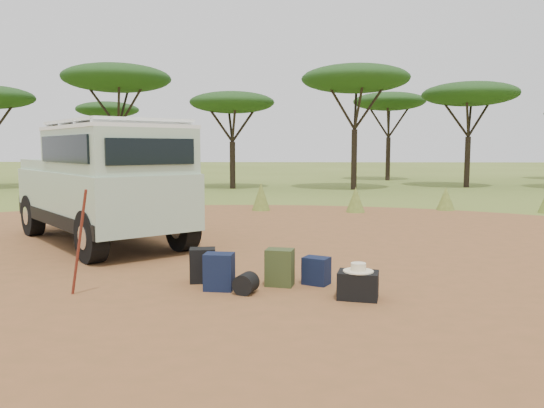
{
  "coord_description": "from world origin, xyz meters",
  "views": [
    {
      "loc": [
        1.05,
        -8.24,
        2.01
      ],
      "look_at": [
        0.66,
        1.32,
        1.0
      ],
      "focal_mm": 35.0,
      "sensor_mm": 36.0,
      "label": 1
    }
  ],
  "objects_px": {
    "walking_staff": "(79,244)",
    "backpack_navy": "(219,272)",
    "duffel_navy": "(316,271)",
    "hard_case": "(358,285)",
    "backpack_olive": "(280,268)",
    "safari_vehicle": "(104,186)",
    "backpack_black": "(203,265)"
  },
  "relations": [
    {
      "from": "walking_staff",
      "to": "backpack_navy",
      "type": "relative_size",
      "value": 2.91
    },
    {
      "from": "duffel_navy",
      "to": "hard_case",
      "type": "bearing_deg",
      "value": -28.46
    },
    {
      "from": "backpack_olive",
      "to": "safari_vehicle",
      "type": "bearing_deg",
      "value": 149.45
    },
    {
      "from": "backpack_black",
      "to": "backpack_olive",
      "type": "distance_m",
      "value": 1.17
    },
    {
      "from": "backpack_black",
      "to": "backpack_navy",
      "type": "height_order",
      "value": "backpack_navy"
    },
    {
      "from": "safari_vehicle",
      "to": "backpack_navy",
      "type": "xyz_separation_m",
      "value": [
        2.93,
        -3.59,
        -0.96
      ]
    },
    {
      "from": "backpack_black",
      "to": "duffel_navy",
      "type": "xyz_separation_m",
      "value": [
        1.7,
        -0.06,
        -0.05
      ]
    },
    {
      "from": "walking_staff",
      "to": "hard_case",
      "type": "height_order",
      "value": "walking_staff"
    },
    {
      "from": "backpack_black",
      "to": "duffel_navy",
      "type": "bearing_deg",
      "value": -10.88
    },
    {
      "from": "safari_vehicle",
      "to": "backpack_navy",
      "type": "height_order",
      "value": "safari_vehicle"
    },
    {
      "from": "safari_vehicle",
      "to": "backpack_navy",
      "type": "distance_m",
      "value": 4.73
    },
    {
      "from": "safari_vehicle",
      "to": "walking_staff",
      "type": "relative_size",
      "value": 3.4
    },
    {
      "from": "walking_staff",
      "to": "backpack_olive",
      "type": "xyz_separation_m",
      "value": [
        2.66,
        0.72,
        -0.47
      ]
    },
    {
      "from": "backpack_black",
      "to": "backpack_navy",
      "type": "distance_m",
      "value": 0.53
    },
    {
      "from": "safari_vehicle",
      "to": "duffel_navy",
      "type": "xyz_separation_m",
      "value": [
        4.32,
        -3.22,
        -1.02
      ]
    },
    {
      "from": "backpack_black",
      "to": "duffel_navy",
      "type": "distance_m",
      "value": 1.7
    },
    {
      "from": "backpack_olive",
      "to": "duffel_navy",
      "type": "xyz_separation_m",
      "value": [
        0.54,
        0.1,
        -0.07
      ]
    },
    {
      "from": "hard_case",
      "to": "backpack_olive",
      "type": "bearing_deg",
      "value": 160.74
    },
    {
      "from": "backpack_navy",
      "to": "duffel_navy",
      "type": "xyz_separation_m",
      "value": [
        1.39,
        0.37,
        -0.06
      ]
    },
    {
      "from": "walking_staff",
      "to": "backpack_olive",
      "type": "distance_m",
      "value": 2.8
    },
    {
      "from": "safari_vehicle",
      "to": "backpack_olive",
      "type": "relative_size",
      "value": 9.59
    },
    {
      "from": "backpack_olive",
      "to": "walking_staff",
      "type": "bearing_deg",
      "value": -154.07
    },
    {
      "from": "walking_staff",
      "to": "backpack_black",
      "type": "relative_size",
      "value": 2.97
    },
    {
      "from": "safari_vehicle",
      "to": "walking_staff",
      "type": "distance_m",
      "value": 4.22
    },
    {
      "from": "hard_case",
      "to": "duffel_navy",
      "type": "bearing_deg",
      "value": 137.04
    },
    {
      "from": "backpack_olive",
      "to": "hard_case",
      "type": "distance_m",
      "value": 1.24
    },
    {
      "from": "backpack_black",
      "to": "hard_case",
      "type": "relative_size",
      "value": 0.98
    },
    {
      "from": "walking_staff",
      "to": "backpack_navy",
      "type": "height_order",
      "value": "walking_staff"
    },
    {
      "from": "safari_vehicle",
      "to": "backpack_navy",
      "type": "bearing_deg",
      "value": -1.51
    },
    {
      "from": "walking_staff",
      "to": "hard_case",
      "type": "xyz_separation_m",
      "value": [
        3.73,
        0.09,
        -0.55
      ]
    },
    {
      "from": "hard_case",
      "to": "safari_vehicle",
      "type": "bearing_deg",
      "value": 152.39
    },
    {
      "from": "duffel_navy",
      "to": "hard_case",
      "type": "relative_size",
      "value": 0.78
    }
  ]
}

